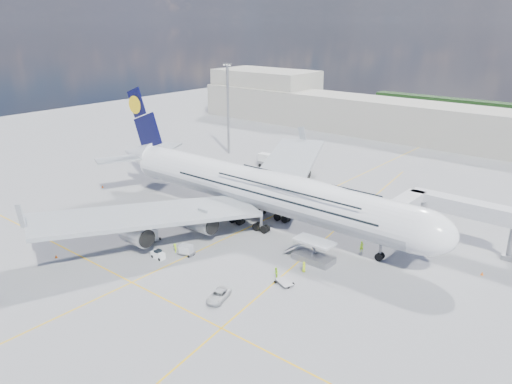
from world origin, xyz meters
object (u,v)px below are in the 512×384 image
Objects in this scene: light_mast at (228,108)px; baggage_tug at (158,255)px; jet_bridge at (439,209)px; cone_wing_left_outer at (264,171)px; dolly_row_a at (167,215)px; crew_tug at (175,248)px; dolly_row_b at (131,223)px; crew_nose at (362,247)px; cone_wing_left_inner at (262,195)px; dolly_back at (119,210)px; cone_nose at (482,273)px; crew_wing at (140,217)px; cone_wing_right_outer at (56,256)px; cargo_loader at (313,254)px; dolly_nose_far at (284,282)px; dolly_nose_near at (186,250)px; service_van at (219,296)px; cone_tail at (102,186)px; catering_truck_outer at (269,161)px; catering_truck_inner at (274,179)px; crew_van at (304,267)px; crew_loader at (276,273)px; cone_wing_right_inner at (175,219)px; airliner at (261,189)px.

baggage_tug is at bearing -57.22° from light_mast.
cone_wing_left_outer is (-50.31, 16.20, -6.62)m from jet_bridge.
baggage_tug is (12.85, -12.97, 0.31)m from dolly_row_a.
dolly_row_a is 16.45m from crew_tug.
crew_tug is (13.95, -1.64, -0.32)m from dolly_row_b.
dolly_row_b reaches higher than crew_nose.
cone_wing_left_inner is at bearing 95.18° from dolly_row_b.
cone_wing_left_inner is at bearing 56.91° from dolly_back.
cone_nose is at bearing -30.45° from jet_bridge.
crew_wing reaches higher than crew_tug.
cone_wing_left_outer is (-11.51, 15.26, -0.07)m from cone_wing_left_inner.
light_mast is at bearing 109.43° from cone_wing_right_outer.
crew_nose is 31.15m from crew_tug.
cargo_loader reaches higher than dolly_nose_far.
jet_bridge reaches higher than dolly_row_b.
dolly_nose_near reaches higher than dolly_back.
cone_wing_left_inner is at bearing 103.72° from service_van.
catering_truck_outer is at bearing 62.73° from cone_tail.
jet_bridge is 50.45m from dolly_row_a.
crew_tug is at bearing 141.46° from service_van.
cone_wing_right_outer is at bearing -84.17° from catering_truck_inner.
service_van is (-4.48, -9.22, 0.30)m from dolly_nose_far.
service_van is 27.39m from crew_nose.
jet_bridge is 53.27m from cone_wing_left_outer.
crew_van is (57.77, -46.04, -12.36)m from light_mast.
catering_truck_outer is 3.28× the size of crew_wing.
crew_loader is at bearing 19.50° from baggage_tug.
crew_van is 40.25m from cone_wing_right_outer.
dolly_row_b is at bearing -23.24° from dolly_back.
crew_nose is 3.96× the size of cone_wing_left_outer.
dolly_back is at bearing -175.83° from crew_tug.
baggage_tug is 0.40× the size of catering_truck_outer.
dolly_nose_far is at bearing 15.94° from baggage_tug.
cone_wing_right_inner reaches higher than dolly_nose_far.
cargo_loader reaches higher than cone_nose.
dolly_row_b is at bearing -23.11° from cone_tail.
crew_loader is at bearing -67.67° from crew_wing.
cargo_loader is at bearing 38.03° from cone_wing_right_outer.
crew_loader is 36.21m from cone_wing_right_outer.
cone_wing_right_outer is at bearing -130.83° from dolly_nose_far.
light_mast is at bearing -158.16° from crew_loader.
cone_wing_left_outer is at bearing 58.65° from cone_tail.
dolly_row_b is 3.36m from crew_wing.
service_van is (13.81, -6.76, -0.30)m from dolly_nose_near.
airliner reaches higher than dolly_row_b.
dolly_back is at bearing -118.63° from crew_loader.
crew_tug is (13.28, -9.69, 0.42)m from dolly_row_a.
cargo_loader is at bearing 9.18° from dolly_row_a.
airliner is 164.69× the size of cone_wing_left_outer.
catering_truck_inner is at bearing -40.57° from cone_wing_left_outer.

